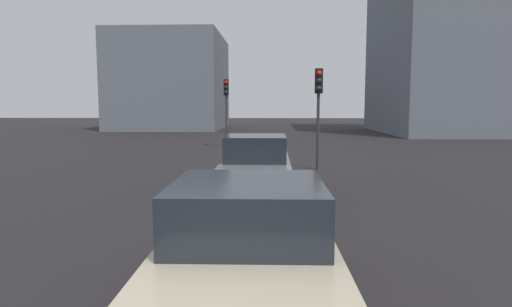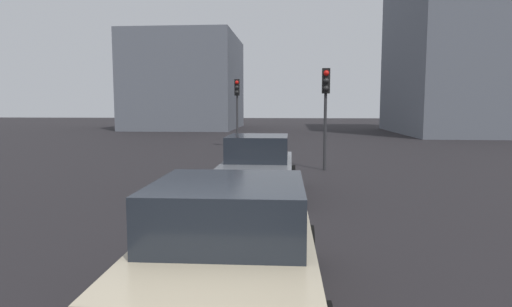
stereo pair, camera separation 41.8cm
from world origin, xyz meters
name	(u,v)px [view 2 (the right image)]	position (x,y,z in m)	size (l,w,h in m)	color
car_grey_lead	(258,167)	(8.08, 0.01, 0.77)	(4.10, 1.99, 1.60)	slate
car_beige_second	(231,246)	(1.46, -0.15, 0.74)	(4.17, 2.16, 1.54)	tan
traffic_light_near_left	(326,97)	(12.74, -2.10, 2.68)	(0.32, 0.28, 3.72)	#2D2D30
traffic_light_near_right	(237,99)	(21.16, 2.17, 2.76)	(0.32, 0.29, 3.83)	#2D2D30
building_facade_left	(448,33)	(35.69, -14.00, 8.45)	(15.37, 7.94, 16.90)	slate
building_facade_center	(187,83)	(42.20, 10.00, 4.71)	(12.96, 10.45, 9.42)	slate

